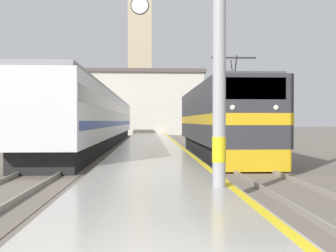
{
  "coord_description": "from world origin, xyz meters",
  "views": [
    {
      "loc": [
        -0.15,
        -3.75,
        1.94
      ],
      "look_at": [
        1.28,
        25.27,
        1.58
      ],
      "focal_mm": 42.0,
      "sensor_mm": 36.0,
      "label": 1
    }
  ],
  "objects_px": {
    "passenger_train": "(101,119)",
    "catenary_mast": "(222,12)",
    "locomotive_train": "(220,121)",
    "clock_tower": "(140,47)"
  },
  "relations": [
    {
      "from": "locomotive_train",
      "to": "clock_tower",
      "type": "height_order",
      "value": "clock_tower"
    },
    {
      "from": "passenger_train",
      "to": "catenary_mast",
      "type": "distance_m",
      "value": 23.06
    },
    {
      "from": "passenger_train",
      "to": "clock_tower",
      "type": "relative_size",
      "value": 1.3
    },
    {
      "from": "locomotive_train",
      "to": "passenger_train",
      "type": "distance_m",
      "value": 12.99
    },
    {
      "from": "catenary_mast",
      "to": "locomotive_train",
      "type": "bearing_deg",
      "value": 79.86
    },
    {
      "from": "catenary_mast",
      "to": "clock_tower",
      "type": "xyz_separation_m",
      "value": [
        -3.25,
        60.02,
        10.41
      ]
    },
    {
      "from": "locomotive_train",
      "to": "clock_tower",
      "type": "relative_size",
      "value": 0.5
    },
    {
      "from": "catenary_mast",
      "to": "clock_tower",
      "type": "relative_size",
      "value": 0.3
    },
    {
      "from": "locomotive_train",
      "to": "passenger_train",
      "type": "xyz_separation_m",
      "value": [
        -7.66,
        10.48,
        0.18
      ]
    },
    {
      "from": "locomotive_train",
      "to": "catenary_mast",
      "type": "height_order",
      "value": "catenary_mast"
    }
  ]
}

